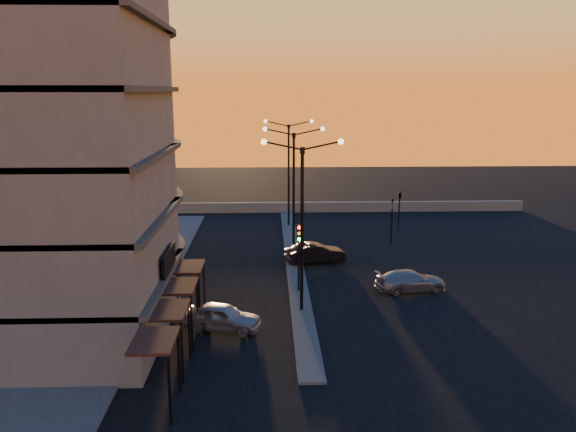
# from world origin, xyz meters

# --- Properties ---
(ground) EXTENTS (120.00, 120.00, 0.00)m
(ground) POSITION_xyz_m (0.00, 0.00, 0.00)
(ground) COLOR black
(ground) RESTS_ON ground
(sidewalk_west) EXTENTS (5.00, 40.00, 0.12)m
(sidewalk_west) POSITION_xyz_m (-10.50, 4.00, 0.06)
(sidewalk_west) COLOR #454543
(sidewalk_west) RESTS_ON ground
(median) EXTENTS (1.20, 36.00, 0.12)m
(median) POSITION_xyz_m (0.00, 10.00, 0.06)
(median) COLOR #454543
(median) RESTS_ON ground
(parapet) EXTENTS (44.00, 0.50, 1.00)m
(parapet) POSITION_xyz_m (2.00, 26.00, 0.50)
(parapet) COLOR slate
(parapet) RESTS_ON ground
(building) EXTENTS (14.35, 17.08, 25.00)m
(building) POSITION_xyz_m (-14.00, 0.03, 11.91)
(building) COLOR slate
(building) RESTS_ON ground
(streetlamp_near) EXTENTS (4.32, 0.32, 9.51)m
(streetlamp_near) POSITION_xyz_m (0.00, 0.00, 5.59)
(streetlamp_near) COLOR black
(streetlamp_near) RESTS_ON ground
(streetlamp_mid) EXTENTS (4.32, 0.32, 9.51)m
(streetlamp_mid) POSITION_xyz_m (0.00, 10.00, 5.59)
(streetlamp_mid) COLOR black
(streetlamp_mid) RESTS_ON ground
(streetlamp_far) EXTENTS (4.32, 0.32, 9.51)m
(streetlamp_far) POSITION_xyz_m (0.00, 20.00, 5.59)
(streetlamp_far) COLOR black
(streetlamp_far) RESTS_ON ground
(traffic_light_main) EXTENTS (0.28, 0.44, 4.25)m
(traffic_light_main) POSITION_xyz_m (0.00, 2.87, 2.89)
(traffic_light_main) COLOR black
(traffic_light_main) RESTS_ON ground
(signal_east_a) EXTENTS (0.13, 0.16, 3.60)m
(signal_east_a) POSITION_xyz_m (8.00, 14.00, 1.93)
(signal_east_a) COLOR black
(signal_east_a) RESTS_ON ground
(signal_east_b) EXTENTS (0.42, 1.99, 3.60)m
(signal_east_b) POSITION_xyz_m (9.50, 18.00, 3.10)
(signal_east_b) COLOR black
(signal_east_b) RESTS_ON ground
(car_hatchback) EXTENTS (4.23, 2.54, 1.35)m
(car_hatchback) POSITION_xyz_m (-4.18, -2.26, 0.67)
(car_hatchback) COLOR #9FA1A6
(car_hatchback) RESTS_ON ground
(car_sedan) EXTENTS (4.48, 2.44, 1.40)m
(car_sedan) POSITION_xyz_m (1.50, 8.96, 0.70)
(car_sedan) COLOR black
(car_sedan) RESTS_ON ground
(car_wagon) EXTENTS (4.51, 2.39, 1.25)m
(car_wagon) POSITION_xyz_m (6.85, 3.10, 0.62)
(car_wagon) COLOR gray
(car_wagon) RESTS_ON ground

